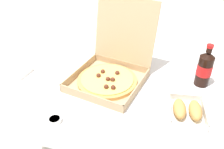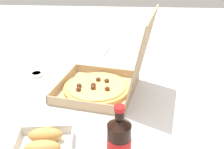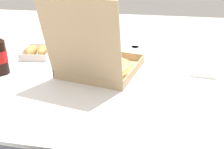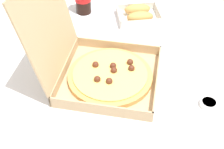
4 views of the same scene
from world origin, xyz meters
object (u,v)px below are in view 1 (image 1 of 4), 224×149
(pizza_box_open, at_px, (110,71))
(cola_bottle, at_px, (205,68))
(paper_menu, at_px, (50,36))
(napkin_pile, at_px, (19,72))
(dipping_sauce_cup, at_px, (55,120))
(chair, at_px, (130,54))
(bread_side_box, at_px, (187,111))

(pizza_box_open, distance_m, cola_bottle, 0.47)
(pizza_box_open, bearing_deg, paper_menu, 145.46)
(cola_bottle, xyz_separation_m, napkin_pile, (-0.95, -0.17, -0.08))
(napkin_pile, distance_m, dipping_sauce_cup, 0.45)
(chair, xyz_separation_m, dipping_sauce_cup, (-0.08, -1.14, 0.28))
(bread_side_box, relative_size, napkin_pile, 1.88)
(bread_side_box, height_order, paper_menu, bread_side_box)
(bread_side_box, relative_size, paper_menu, 0.99)
(pizza_box_open, bearing_deg, cola_bottle, 10.90)
(chair, distance_m, bread_side_box, 1.09)
(paper_menu, bearing_deg, cola_bottle, -9.94)
(cola_bottle, distance_m, dipping_sauce_cup, 0.75)
(dipping_sauce_cup, bearing_deg, paper_menu, 119.36)
(dipping_sauce_cup, bearing_deg, pizza_box_open, 69.03)
(pizza_box_open, xyz_separation_m, napkin_pile, (-0.49, -0.08, -0.04))
(chair, xyz_separation_m, napkin_pile, (-0.44, -0.86, 0.28))
(cola_bottle, relative_size, paper_menu, 1.07)
(chair, distance_m, napkin_pile, 1.01)
(cola_bottle, bearing_deg, bread_side_box, -104.33)
(pizza_box_open, distance_m, napkin_pile, 0.50)
(pizza_box_open, height_order, dipping_sauce_cup, pizza_box_open)
(bread_side_box, height_order, cola_bottle, cola_bottle)
(dipping_sauce_cup, bearing_deg, chair, 85.76)
(dipping_sauce_cup, bearing_deg, bread_side_box, 20.14)
(napkin_pile, bearing_deg, bread_side_box, -5.54)
(chair, distance_m, cola_bottle, 0.93)
(chair, relative_size, cola_bottle, 3.71)
(bread_side_box, xyz_separation_m, napkin_pile, (-0.89, 0.09, -0.02))
(paper_menu, distance_m, napkin_pile, 0.47)
(cola_bottle, height_order, dipping_sauce_cup, cola_bottle)
(chair, distance_m, pizza_box_open, 0.84)
(pizza_box_open, distance_m, dipping_sauce_cup, 0.39)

